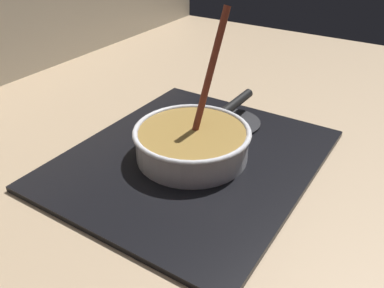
# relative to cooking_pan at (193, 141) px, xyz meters

# --- Properties ---
(ground) EXTENTS (2.40, 1.60, 0.04)m
(ground) POSITION_rel_cooking_pan_xyz_m (-0.13, -0.08, -0.07)
(ground) COLOR #9E8466
(hob_plate) EXTENTS (0.56, 0.48, 0.01)m
(hob_plate) POSITION_rel_cooking_pan_xyz_m (-0.00, 0.00, -0.04)
(hob_plate) COLOR black
(hob_plate) RESTS_ON ground
(burner_ring) EXTENTS (0.19, 0.19, 0.01)m
(burner_ring) POSITION_rel_cooking_pan_xyz_m (-0.00, 0.00, -0.03)
(burner_ring) COLOR #592D0C
(burner_ring) RESTS_ON hob_plate
(spare_burner) EXTENTS (0.14, 0.14, 0.01)m
(spare_burner) POSITION_rel_cooking_pan_xyz_m (0.17, 0.00, -0.03)
(spare_burner) COLOR #262628
(spare_burner) RESTS_ON hob_plate
(cooking_pan) EXTENTS (0.39, 0.24, 0.30)m
(cooking_pan) POSITION_rel_cooking_pan_xyz_m (0.00, 0.00, 0.00)
(cooking_pan) COLOR silver
(cooking_pan) RESTS_ON hob_plate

